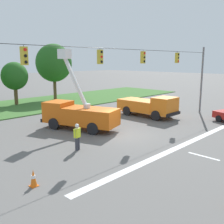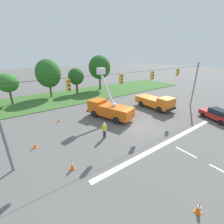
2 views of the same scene
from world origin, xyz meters
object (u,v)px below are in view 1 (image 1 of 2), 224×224
(utility_truck_support_near, at_px, (149,106))
(traffic_cone_foreground_left, at_px, (33,178))
(tree_far_east, at_px, (54,63))
(utility_truck_bucket_lift, at_px, (78,113))
(road_worker, at_px, (77,135))
(traffic_cone_lane_edge_b, at_px, (123,108))
(tree_east, at_px, (15,76))

(utility_truck_support_near, relative_size, traffic_cone_foreground_left, 7.78)
(tree_far_east, xyz_separation_m, utility_truck_bucket_lift, (-8.25, -15.79, -4.01))
(road_worker, distance_m, traffic_cone_lane_edge_b, 14.00)
(traffic_cone_lane_edge_b, bearing_deg, tree_far_east, 92.23)
(tree_east, relative_size, utility_truck_bucket_lift, 0.80)
(traffic_cone_foreground_left, bearing_deg, tree_east, 65.52)
(tree_far_east, distance_m, traffic_cone_foreground_left, 28.18)
(tree_east, bearing_deg, utility_truck_support_near, -69.20)
(tree_far_east, bearing_deg, tree_east, -176.85)
(utility_truck_support_near, bearing_deg, tree_far_east, 90.32)
(tree_east, xyz_separation_m, utility_truck_bucket_lift, (-2.01, -15.44, -2.39))
(utility_truck_bucket_lift, bearing_deg, traffic_cone_foreground_left, -140.43)
(utility_truck_support_near, height_order, traffic_cone_foreground_left, utility_truck_support_near)
(traffic_cone_lane_edge_b, bearing_deg, utility_truck_bucket_lift, -162.95)
(utility_truck_support_near, bearing_deg, tree_east, 110.80)
(traffic_cone_foreground_left, bearing_deg, tree_far_east, 54.00)
(tree_east, relative_size, traffic_cone_lane_edge_b, 7.33)
(tree_far_east, relative_size, utility_truck_support_near, 1.27)
(tree_far_east, distance_m, road_worker, 23.53)
(utility_truck_bucket_lift, height_order, traffic_cone_foreground_left, utility_truck_bucket_lift)
(tree_east, relative_size, road_worker, 3.16)
(utility_truck_support_near, xyz_separation_m, road_worker, (-11.80, -2.90, -0.14))
(tree_east, distance_m, traffic_cone_foreground_left, 24.51)
(tree_east, xyz_separation_m, traffic_cone_lane_edge_b, (6.75, -12.76, -3.39))
(traffic_cone_foreground_left, bearing_deg, traffic_cone_lane_edge_b, 29.06)
(tree_far_east, bearing_deg, traffic_cone_foreground_left, -126.00)
(traffic_cone_lane_edge_b, bearing_deg, road_worker, -150.77)
(utility_truck_bucket_lift, relative_size, traffic_cone_lane_edge_b, 9.15)
(tree_far_east, height_order, road_worker, tree_far_east)
(tree_far_east, distance_m, utility_truck_bucket_lift, 18.26)
(tree_east, distance_m, utility_truck_support_near, 18.05)
(tree_east, relative_size, tree_far_east, 0.69)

